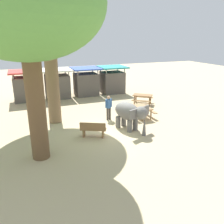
# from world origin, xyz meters

# --- Properties ---
(ground_plane) EXTENTS (60.00, 60.00, 0.00)m
(ground_plane) POSITION_xyz_m (0.00, 0.00, 0.00)
(ground_plane) COLOR tan
(elephant) EXTENTS (1.82, 2.34, 1.63)m
(elephant) POSITION_xyz_m (1.17, -0.20, 1.04)
(elephant) COLOR slate
(elephant) RESTS_ON ground_plane
(person_handler) EXTENTS (0.50, 0.32, 1.62)m
(person_handler) POSITION_xyz_m (0.64, 1.85, 0.95)
(person_handler) COLOR #3F3833
(person_handler) RESTS_ON ground_plane
(shade_tree_main) EXTENTS (6.28, 5.76, 9.39)m
(shade_tree_main) POSITION_xyz_m (-2.68, 2.74, 7.07)
(shade_tree_main) COLOR brown
(shade_tree_main) RESTS_ON ground_plane
(shade_tree_secondary) EXTENTS (6.18, 5.67, 8.66)m
(shade_tree_secondary) POSITION_xyz_m (-3.99, -1.66, 6.40)
(shade_tree_secondary) COLOR brown
(shade_tree_secondary) RESTS_ON ground_plane
(wooden_bench) EXTENTS (1.43, 0.99, 0.88)m
(wooden_bench) POSITION_xyz_m (-1.14, -0.45, 0.47)
(wooden_bench) COLOR olive
(wooden_bench) RESTS_ON ground_plane
(picnic_table_near) EXTENTS (2.09, 2.09, 0.78)m
(picnic_table_near) POSITION_xyz_m (4.46, 4.24, 0.59)
(picnic_table_near) COLOR olive
(picnic_table_near) RESTS_ON ground_plane
(picnic_table_far) EXTENTS (1.51, 1.53, 0.78)m
(picnic_table_far) POSITION_xyz_m (2.87, 1.39, 0.59)
(picnic_table_far) COLOR #9E7A51
(picnic_table_far) RESTS_ON ground_plane
(market_stall_red) EXTENTS (2.50, 2.50, 2.52)m
(market_stall_red) POSITION_xyz_m (-4.12, 8.87, 1.14)
(market_stall_red) COLOR #59514C
(market_stall_red) RESTS_ON ground_plane
(market_stall_white) EXTENTS (2.50, 2.50, 2.52)m
(market_stall_white) POSITION_xyz_m (-1.52, 8.87, 1.14)
(market_stall_white) COLOR #59514C
(market_stall_white) RESTS_ON ground_plane
(market_stall_blue) EXTENTS (2.50, 2.50, 2.52)m
(market_stall_blue) POSITION_xyz_m (1.08, 8.87, 1.14)
(market_stall_blue) COLOR #59514C
(market_stall_blue) RESTS_ON ground_plane
(market_stall_teal) EXTENTS (2.50, 2.50, 2.52)m
(market_stall_teal) POSITION_xyz_m (3.68, 8.87, 1.14)
(market_stall_teal) COLOR #59514C
(market_stall_teal) RESTS_ON ground_plane
(feed_bucket) EXTENTS (0.36, 0.36, 0.32)m
(feed_bucket) POSITION_xyz_m (2.30, 2.37, 0.16)
(feed_bucket) COLOR gray
(feed_bucket) RESTS_ON ground_plane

